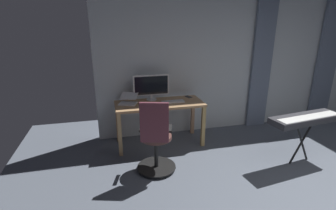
{
  "coord_description": "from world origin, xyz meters",
  "views": [
    {
      "loc": [
        2.59,
        1.23,
        2.04
      ],
      "look_at": [
        1.75,
        -2.13,
        0.9
      ],
      "focal_mm": 26.94,
      "sensor_mm": 36.0,
      "label": 1
    }
  ],
  "objects_px": {
    "computer_keyboard": "(173,102)",
    "cell_phone_face_up": "(188,97)",
    "computer_mouse": "(146,104)",
    "piano_keyboard": "(306,120)",
    "office_chair": "(156,141)",
    "computer_monitor": "(151,86)",
    "desk": "(159,108)",
    "laptop": "(128,101)"
  },
  "relations": [
    {
      "from": "computer_monitor",
      "to": "piano_keyboard",
      "type": "xyz_separation_m",
      "value": [
        -2.04,
        1.32,
        -0.31
      ]
    },
    {
      "from": "cell_phone_face_up",
      "to": "computer_monitor",
      "type": "bearing_deg",
      "value": -18.96
    },
    {
      "from": "office_chair",
      "to": "cell_phone_face_up",
      "type": "xyz_separation_m",
      "value": [
        -0.83,
        -1.07,
        0.27
      ]
    },
    {
      "from": "desk",
      "to": "office_chair",
      "type": "relative_size",
      "value": 1.36
    },
    {
      "from": "computer_mouse",
      "to": "laptop",
      "type": "bearing_deg",
      "value": -25.59
    },
    {
      "from": "piano_keyboard",
      "to": "cell_phone_face_up",
      "type": "bearing_deg",
      "value": -51.52
    },
    {
      "from": "computer_keyboard",
      "to": "computer_mouse",
      "type": "relative_size",
      "value": 3.81
    },
    {
      "from": "laptop",
      "to": "piano_keyboard",
      "type": "xyz_separation_m",
      "value": [
        -2.45,
        1.21,
        -0.11
      ]
    },
    {
      "from": "desk",
      "to": "laptop",
      "type": "xyz_separation_m",
      "value": [
        0.51,
        -0.08,
        0.15
      ]
    },
    {
      "from": "piano_keyboard",
      "to": "computer_keyboard",
      "type": "bearing_deg",
      "value": -39.74
    },
    {
      "from": "computer_keyboard",
      "to": "piano_keyboard",
      "type": "distance_m",
      "value": 2.04
    },
    {
      "from": "computer_monitor",
      "to": "laptop",
      "type": "xyz_separation_m",
      "value": [
        0.41,
        0.11,
        -0.2
      ]
    },
    {
      "from": "desk",
      "to": "piano_keyboard",
      "type": "relative_size",
      "value": 1.26
    },
    {
      "from": "cell_phone_face_up",
      "to": "piano_keyboard",
      "type": "height_order",
      "value": "cell_phone_face_up"
    },
    {
      "from": "desk",
      "to": "cell_phone_face_up",
      "type": "relative_size",
      "value": 10.26
    },
    {
      "from": "laptop",
      "to": "computer_mouse",
      "type": "height_order",
      "value": "laptop"
    },
    {
      "from": "computer_monitor",
      "to": "cell_phone_face_up",
      "type": "distance_m",
      "value": 0.72
    },
    {
      "from": "computer_mouse",
      "to": "piano_keyboard",
      "type": "xyz_separation_m",
      "value": [
        -2.18,
        1.08,
        -0.08
      ]
    },
    {
      "from": "office_chair",
      "to": "computer_keyboard",
      "type": "distance_m",
      "value": 1.0
    },
    {
      "from": "computer_monitor",
      "to": "computer_keyboard",
      "type": "distance_m",
      "value": 0.46
    },
    {
      "from": "computer_keyboard",
      "to": "cell_phone_face_up",
      "type": "distance_m",
      "value": 0.42
    },
    {
      "from": "computer_mouse",
      "to": "piano_keyboard",
      "type": "distance_m",
      "value": 2.44
    },
    {
      "from": "computer_monitor",
      "to": "computer_mouse",
      "type": "xyz_separation_m",
      "value": [
        0.14,
        0.24,
        -0.23
      ]
    },
    {
      "from": "cell_phone_face_up",
      "to": "piano_keyboard",
      "type": "relative_size",
      "value": 0.12
    },
    {
      "from": "computer_mouse",
      "to": "cell_phone_face_up",
      "type": "relative_size",
      "value": 0.69
    },
    {
      "from": "computer_keyboard",
      "to": "laptop",
      "type": "bearing_deg",
      "value": -8.95
    },
    {
      "from": "desk",
      "to": "cell_phone_face_up",
      "type": "bearing_deg",
      "value": -161.19
    },
    {
      "from": "office_chair",
      "to": "computer_mouse",
      "type": "height_order",
      "value": "office_chair"
    },
    {
      "from": "desk",
      "to": "laptop",
      "type": "relative_size",
      "value": 3.89
    },
    {
      "from": "desk",
      "to": "piano_keyboard",
      "type": "height_order",
      "value": "piano_keyboard"
    },
    {
      "from": "laptop",
      "to": "cell_phone_face_up",
      "type": "xyz_separation_m",
      "value": [
        -1.09,
        -0.12,
        -0.04
      ]
    },
    {
      "from": "office_chair",
      "to": "computer_monitor",
      "type": "xyz_separation_m",
      "value": [
        -0.15,
        -1.07,
        0.51
      ]
    },
    {
      "from": "computer_monitor",
      "to": "piano_keyboard",
      "type": "relative_size",
      "value": 0.53
    },
    {
      "from": "cell_phone_face_up",
      "to": "desk",
      "type": "bearing_deg",
      "value": -0.6
    },
    {
      "from": "computer_monitor",
      "to": "cell_phone_face_up",
      "type": "height_order",
      "value": "computer_monitor"
    },
    {
      "from": "computer_monitor",
      "to": "laptop",
      "type": "distance_m",
      "value": 0.47
    },
    {
      "from": "laptop",
      "to": "cell_phone_face_up",
      "type": "distance_m",
      "value": 1.1
    },
    {
      "from": "computer_monitor",
      "to": "piano_keyboard",
      "type": "distance_m",
      "value": 2.45
    },
    {
      "from": "computer_keyboard",
      "to": "computer_mouse",
      "type": "height_order",
      "value": "computer_mouse"
    },
    {
      "from": "office_chair",
      "to": "laptop",
      "type": "relative_size",
      "value": 2.86
    },
    {
      "from": "office_chair",
      "to": "computer_keyboard",
      "type": "height_order",
      "value": "office_chair"
    },
    {
      "from": "computer_keyboard",
      "to": "cell_phone_face_up",
      "type": "xyz_separation_m",
      "value": [
        -0.35,
        -0.24,
        -0.01
      ]
    }
  ]
}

